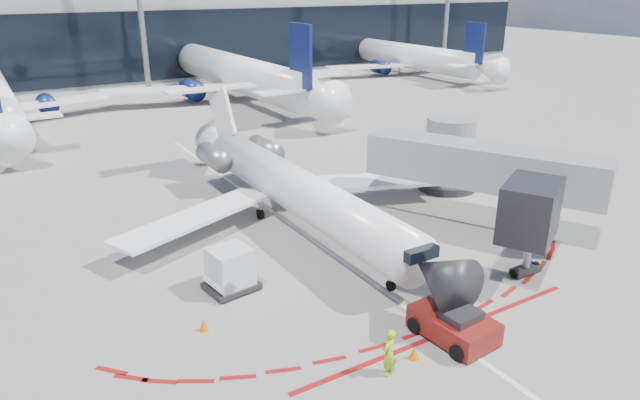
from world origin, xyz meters
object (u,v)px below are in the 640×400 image
regional_jet (290,186)px  uld_container (230,270)px  pushback_tug (454,324)px  ramp_worker (389,352)px

regional_jet → uld_container: size_ratio=10.80×
pushback_tug → regional_jet: bearing=84.9°
regional_jet → pushback_tug: (-0.15, -13.59, -1.58)m
pushback_tug → uld_container: (-5.96, 7.98, 0.42)m
regional_jet → ramp_worker: size_ratio=14.13×
uld_container → regional_jet: bearing=34.6°
regional_jet → pushback_tug: bearing=-90.6°
regional_jet → pushback_tug: regional_jet is taller
regional_jet → uld_container: 8.38m
ramp_worker → uld_container: (-2.38, 8.45, 0.09)m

